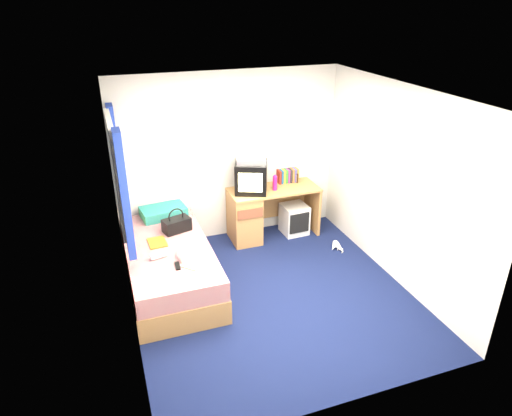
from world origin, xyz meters
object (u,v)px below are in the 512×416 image
object	(u,v)px
towel	(190,254)
picture_frame	(296,177)
crt_tv	(251,177)
vcr	(251,160)
aerosol_can	(265,184)
white_heels	(337,247)
desk	(255,213)
handbag	(177,224)
magazine	(157,242)
remote_control	(178,266)
storage_cube	(294,219)
colour_swatch_fan	(189,267)
pink_water_bottle	(275,183)
pillow	(163,212)
bed	(170,265)
water_bottle	(159,255)

from	to	relation	value
towel	picture_frame	bearing A→B (deg)	33.69
crt_tv	vcr	distance (m)	0.25
vcr	picture_frame	distance (m)	0.86
aerosol_can	white_heels	size ratio (longest dim) A/B	0.58
desk	crt_tv	bearing A→B (deg)	-179.66
picture_frame	handbag	xyz separation A→B (m)	(-1.91, -0.56, -0.19)
magazine	remote_control	world-z (taller)	remote_control
desk	storage_cube	size ratio (longest dim) A/B	2.89
vcr	magazine	world-z (taller)	vcr
towel	colour_swatch_fan	distance (m)	0.23
pink_water_bottle	storage_cube	bearing A→B (deg)	2.02
pillow	pink_water_bottle	bearing A→B (deg)	-3.99
handbag	white_heels	distance (m)	2.28
vcr	colour_swatch_fan	bearing A→B (deg)	-115.16
pink_water_bottle	magazine	bearing A→B (deg)	-161.02
bed	remote_control	size ratio (longest dim) A/B	12.50
magazine	handbag	bearing A→B (deg)	39.27
aerosol_can	pillow	bearing A→B (deg)	178.41
bed	aerosol_can	size ratio (longest dim) A/B	11.58
aerosol_can	colour_swatch_fan	bearing A→B (deg)	-135.99
pink_water_bottle	water_bottle	bearing A→B (deg)	-151.81
vcr	desk	bearing A→B (deg)	12.87
pillow	colour_swatch_fan	distance (m)	1.40
storage_cube	white_heels	bearing A→B (deg)	-65.24
crt_tv	pink_water_bottle	distance (m)	0.36
vcr	remote_control	distance (m)	1.95
picture_frame	remote_control	world-z (taller)	picture_frame
pink_water_bottle	colour_swatch_fan	xyz separation A→B (m)	(-1.53, -1.28, -0.31)
vcr	picture_frame	xyz separation A→B (m)	(0.75, 0.13, -0.40)
water_bottle	remote_control	distance (m)	0.30
remote_control	bed	bearing A→B (deg)	95.97
desk	aerosol_can	distance (m)	0.45
towel	colour_swatch_fan	bearing A→B (deg)	-107.58
storage_cube	magazine	bearing A→B (deg)	-166.24
water_bottle	white_heels	distance (m)	2.57
storage_cube	crt_tv	size ratio (longest dim) A/B	0.81
bed	pink_water_bottle	xyz separation A→B (m)	(1.67, 0.73, 0.58)
pink_water_bottle	aerosol_can	bearing A→B (deg)	151.41
pillow	water_bottle	xyz separation A→B (m)	(-0.23, -1.08, -0.03)
crt_tv	colour_swatch_fan	size ratio (longest dim) A/B	2.52
magazine	vcr	bearing A→B (deg)	24.97
bed	storage_cube	world-z (taller)	bed
vcr	picture_frame	bearing A→B (deg)	25.99
remote_control	white_heels	bearing A→B (deg)	15.82
bed	crt_tv	world-z (taller)	crt_tv
vcr	bed	bearing A→B (deg)	-132.94
bed	remote_control	bearing A→B (deg)	-86.85
water_bottle	desk	bearing A→B (deg)	33.76
storage_cube	towel	xyz separation A→B (m)	(-1.79, -1.08, 0.36)
vcr	aerosol_can	size ratio (longest dim) A/B	2.32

